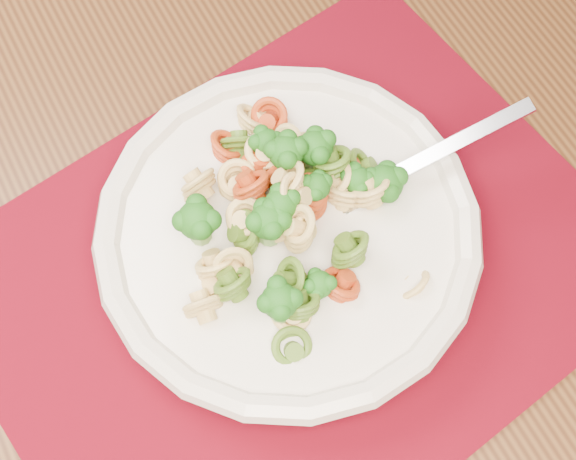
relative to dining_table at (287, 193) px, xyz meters
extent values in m
cube|color=#553318|center=(0.00, 0.00, 0.07)|extent=(1.67, 1.39, 0.04)
cube|color=#5D0310|center=(-0.01, -0.11, 0.09)|extent=(0.58, 0.54, 0.00)
cylinder|color=silver|center=(-0.01, -0.10, 0.10)|extent=(0.12, 0.12, 0.01)
cylinder|color=silver|center=(-0.01, -0.10, 0.12)|extent=(0.26, 0.26, 0.03)
torus|color=silver|center=(-0.01, -0.10, 0.13)|extent=(0.28, 0.28, 0.02)
camera|label=1|loc=(-0.03, -0.33, 0.65)|focal=50.00mm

